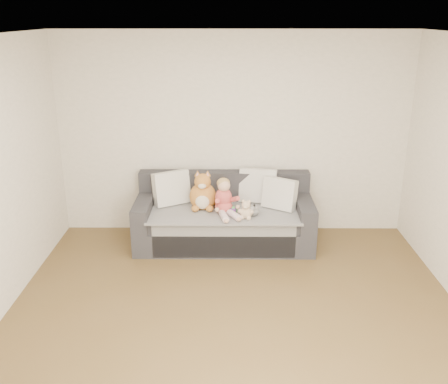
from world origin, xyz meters
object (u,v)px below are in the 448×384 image
at_px(sofa, 224,220).
at_px(sippy_cup, 233,210).
at_px(teddy_bear, 246,211).
at_px(plush_cat, 203,194).
at_px(toddler, 225,199).

height_order(sofa, sippy_cup, sofa).
relative_size(sofa, teddy_bear, 9.20).
height_order(plush_cat, sippy_cup, plush_cat).
bearing_deg(sippy_cup, plush_cat, 150.71).
bearing_deg(toddler, teddy_bear, -48.61).
bearing_deg(sippy_cup, toddler, 165.29).
height_order(toddler, plush_cat, plush_cat).
bearing_deg(plush_cat, sippy_cup, -28.61).
bearing_deg(teddy_bear, toddler, 163.84).
xyz_separation_m(plush_cat, teddy_bear, (0.52, -0.33, -0.09)).
distance_m(sofa, sippy_cup, 0.34).
xyz_separation_m(sofa, teddy_bear, (0.26, -0.34, 0.26)).
relative_size(plush_cat, sippy_cup, 4.55).
relative_size(toddler, sippy_cup, 4.10).
distance_m(toddler, sippy_cup, 0.17).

